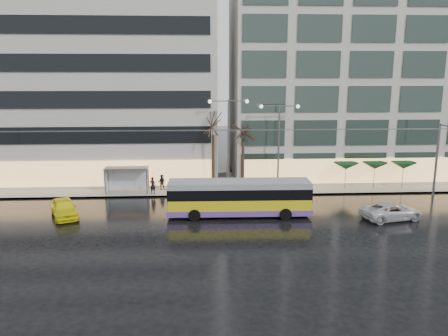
{
  "coord_description": "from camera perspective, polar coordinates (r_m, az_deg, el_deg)",
  "views": [
    {
      "loc": [
        -0.74,
        -31.67,
        11.38
      ],
      "look_at": [
        1.25,
        5.0,
        3.65
      ],
      "focal_mm": 35.0,
      "sensor_mm": 36.0,
      "label": 1
    }
  ],
  "objects": [
    {
      "name": "ground",
      "position": [
        33.66,
        -1.68,
        -7.88
      ],
      "size": [
        140.0,
        140.0,
        0.0
      ],
      "primitive_type": "plane",
      "color": "black",
      "rests_on": "ground"
    },
    {
      "name": "tree_a",
      "position": [
        42.9,
        -1.44,
        6.14
      ],
      "size": [
        3.2,
        3.2,
        8.4
      ],
      "color": "black",
      "rests_on": "sidewalk"
    },
    {
      "name": "pedestrian_a",
      "position": [
        42.9,
        -9.32,
        -1.46
      ],
      "size": [
        1.25,
        1.26,
        2.19
      ],
      "color": "black",
      "rests_on": "sidewalk"
    },
    {
      "name": "pedestrian_b",
      "position": [
        44.51,
        -8.16,
        -1.82
      ],
      "size": [
        0.77,
        0.6,
        1.56
      ],
      "color": "black",
      "rests_on": "sidewalk"
    },
    {
      "name": "catenary",
      "position": [
        40.28,
        -0.58,
        1.69
      ],
      "size": [
        42.24,
        5.12,
        7.0
      ],
      "color": "#595B60",
      "rests_on": "ground"
    },
    {
      "name": "taxi_a",
      "position": [
        38.32,
        -20.15,
        -4.94
      ],
      "size": [
        3.52,
        4.87,
        1.54
      ],
      "primitive_type": "imported",
      "rotation": [
        0.0,
        0.0,
        0.42
      ],
      "color": "#F6EF0C",
      "rests_on": "ground"
    },
    {
      "name": "parasol_a",
      "position": [
        46.02,
        15.64,
        0.25
      ],
      "size": [
        2.5,
        2.5,
        2.65
      ],
      "color": "#595B60",
      "rests_on": "sidewalk"
    },
    {
      "name": "trolleybus",
      "position": [
        36.12,
        2.0,
        -4.05
      ],
      "size": [
        11.75,
        4.67,
        5.42
      ],
      "color": "gold",
      "rests_on": "ground"
    },
    {
      "name": "street_lamp_far",
      "position": [
        43.54,
        7.18,
        4.31
      ],
      "size": [
        3.96,
        0.36,
        8.53
      ],
      "color": "#595B60",
      "rests_on": "sidewalk"
    },
    {
      "name": "building_left",
      "position": [
        52.92,
        -20.25,
        10.92
      ],
      "size": [
        34.0,
        14.0,
        22.0
      ],
      "primitive_type": "cube",
      "color": "#B6B3AE",
      "rests_on": "sidewalk"
    },
    {
      "name": "kerb",
      "position": [
        42.35,
        0.72,
        -3.6
      ],
      "size": [
        80.0,
        0.1,
        0.15
      ],
      "primitive_type": "cube",
      "color": "slate",
      "rests_on": "ground"
    },
    {
      "name": "taxi_b",
      "position": [
        38.44,
        7.62,
        -4.36
      ],
      "size": [
        4.48,
        3.12,
        1.4
      ],
      "primitive_type": "imported",
      "rotation": [
        0.0,
        0.0,
        2.0
      ],
      "color": "#F8B10D",
      "rests_on": "ground"
    },
    {
      "name": "sidewalk",
      "position": [
        47.13,
        0.32,
        -2.0
      ],
      "size": [
        80.0,
        10.0,
        0.15
      ],
      "primitive_type": "cube",
      "color": "gray",
      "rests_on": "ground"
    },
    {
      "name": "sedan_silver",
      "position": [
        37.97,
        21.05,
        -5.29
      ],
      "size": [
        5.33,
        3.29,
        1.38
      ],
      "primitive_type": "imported",
      "rotation": [
        0.0,
        0.0,
        1.78
      ],
      "color": "silver",
      "rests_on": "ground"
    },
    {
      "name": "tree_b",
      "position": [
        43.37,
        2.53,
        5.28
      ],
      "size": [
        3.2,
        3.2,
        7.7
      ],
      "color": "black",
      "rests_on": "sidewalk"
    },
    {
      "name": "parasol_b",
      "position": [
        47.07,
        19.1,
        0.28
      ],
      "size": [
        2.5,
        2.5,
        2.65
      ],
      "color": "#595B60",
      "rests_on": "sidewalk"
    },
    {
      "name": "bus_shelter",
      "position": [
        44.06,
        -13.02,
        -0.77
      ],
      "size": [
        4.2,
        1.6,
        2.51
      ],
      "color": "#595B60",
      "rests_on": "sidewalk"
    },
    {
      "name": "street_lamp_near",
      "position": [
        42.9,
        0.58,
        4.67
      ],
      "size": [
        3.96,
        0.36,
        9.03
      ],
      "color": "#595B60",
      "rests_on": "sidewalk"
    },
    {
      "name": "parasol_c",
      "position": [
        48.28,
        22.4,
        0.31
      ],
      "size": [
        2.5,
        2.5,
        2.65
      ],
      "color": "#595B60",
      "rests_on": "sidewalk"
    },
    {
      "name": "pedestrian_c",
      "position": [
        45.08,
        -12.8,
        -1.37
      ],
      "size": [
        1.09,
        1.02,
        2.11
      ],
      "color": "black",
      "rests_on": "sidewalk"
    },
    {
      "name": "building_right",
      "position": [
        54.39,
        18.64,
        12.62
      ],
      "size": [
        32.0,
        14.0,
        25.0
      ],
      "primitive_type": "cube",
      "color": "#B6B3AE",
      "rests_on": "sidewalk"
    }
  ]
}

